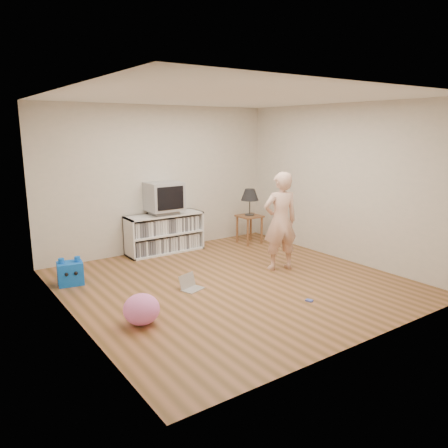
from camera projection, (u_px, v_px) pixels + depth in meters
The scene contains 13 objects.
ground at pixel (233, 283), 6.34m from camera, with size 4.50×4.50×0.00m, color brown.
walls at pixel (233, 194), 6.07m from camera, with size 4.52×4.52×2.60m.
ceiling at pixel (234, 97), 5.79m from camera, with size 4.50×4.50×0.01m, color white.
media_unit at pixel (164, 233), 7.87m from camera, with size 1.40×0.45×0.70m.
dvd_deck at pixel (164, 212), 7.77m from camera, with size 0.45×0.35×0.07m, color gray.
crt_tv at pixel (164, 196), 7.71m from camera, with size 0.60×0.53×0.50m.
side_table at pixel (249, 222), 8.47m from camera, with size 0.42×0.42×0.55m.
table_lamp at pixel (250, 195), 8.36m from camera, with size 0.34×0.34×0.52m.
person at pixel (280, 221), 6.80m from camera, with size 0.57×0.37×1.55m, color beige.
laptop at pixel (190, 285), 6.08m from camera, with size 0.36×0.32×0.21m.
playing_cards at pixel (309, 300), 5.65m from camera, with size 0.07×0.09×0.02m, color #4859C0.
plush_blue at pixel (70, 273), 6.24m from camera, with size 0.39×0.34×0.40m.
plush_pink at pixel (141, 309), 4.96m from camera, with size 0.42×0.42×0.36m, color #FF78D2.
Camera 1 is at (-3.55, -4.86, 2.18)m, focal length 35.00 mm.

